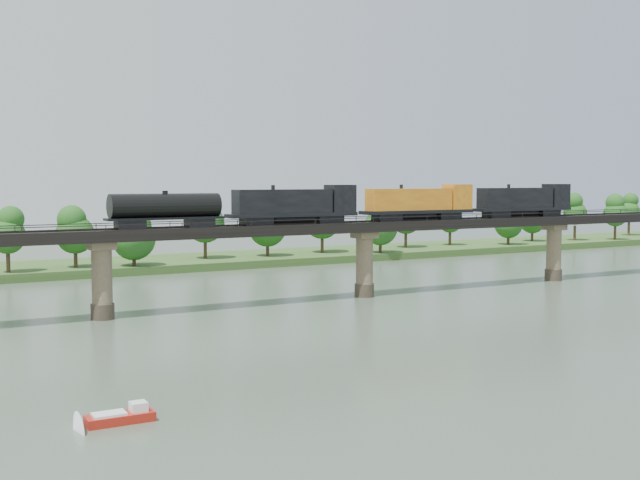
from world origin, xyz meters
TOP-DOWN VIEW (x-y plane):
  - ground at (0.00, 0.00)m, footprint 400.00×400.00m
  - far_bank at (0.00, 85.00)m, footprint 300.00×24.00m
  - bridge at (0.00, 30.00)m, footprint 236.00×30.00m
  - bridge_superstructure at (0.00, 30.00)m, footprint 220.00×4.90m
  - far_treeline at (-8.21, 80.52)m, footprint 289.06×17.54m
  - freight_train at (2.72, 30.00)m, footprint 81.75×3.19m
  - motorboat at (-50.30, -14.72)m, footprint 5.00×1.87m

SIDE VIEW (x-z plane):
  - ground at x=0.00m, z-range 0.00..0.00m
  - motorboat at x=-50.30m, z-range -0.22..1.17m
  - far_bank at x=0.00m, z-range 0.00..1.60m
  - bridge at x=0.00m, z-range -0.29..11.21m
  - far_treeline at x=-8.21m, z-range 2.03..15.63m
  - bridge_superstructure at x=0.00m, z-range 11.42..12.17m
  - freight_train at x=2.72m, z-range 11.37..17.00m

